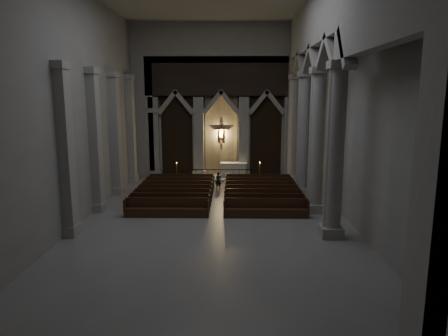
% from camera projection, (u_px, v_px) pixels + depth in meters
% --- Properties ---
extents(room, '(24.00, 24.10, 12.00)m').
position_uv_depth(room, '(215.00, 74.00, 19.93)').
color(room, gray).
rests_on(room, ground).
extents(sanctuary_wall, '(14.00, 0.77, 12.00)m').
position_uv_depth(sanctuary_wall, '(221.00, 94.00, 31.45)').
color(sanctuary_wall, '#A5A29A').
rests_on(sanctuary_wall, ground).
extents(right_arcade, '(1.00, 24.00, 12.00)m').
position_uv_depth(right_arcade, '(320.00, 70.00, 21.10)').
color(right_arcade, '#A5A29A').
rests_on(right_arcade, ground).
extents(left_pilasters, '(0.60, 13.00, 8.03)m').
position_uv_depth(left_pilasters, '(107.00, 139.00, 24.16)').
color(left_pilasters, '#A5A29A').
rests_on(left_pilasters, ground).
extents(sanctuary_step, '(8.50, 2.60, 0.15)m').
position_uv_depth(sanctuary_step, '(221.00, 178.00, 31.71)').
color(sanctuary_step, '#A5A29A').
rests_on(sanctuary_step, ground).
extents(altar, '(2.12, 0.85, 1.07)m').
position_uv_depth(altar, '(234.00, 169.00, 31.97)').
color(altar, beige).
rests_on(altar, sanctuary_step).
extents(altar_rail, '(4.89, 0.09, 0.96)m').
position_uv_depth(altar_rail, '(221.00, 173.00, 30.65)').
color(altar_rail, black).
rests_on(altar_rail, ground).
extents(candle_stand_left, '(0.25, 0.25, 1.49)m').
position_uv_depth(candle_stand_left, '(177.00, 176.00, 30.62)').
color(candle_stand_left, '#B67338').
rests_on(candle_stand_left, ground).
extents(candle_stand_right, '(0.27, 0.27, 1.59)m').
position_uv_depth(candle_stand_right, '(259.00, 177.00, 30.09)').
color(candle_stand_right, '#B67338').
rests_on(candle_stand_right, ground).
extents(pews, '(10.01, 7.21, 1.03)m').
position_uv_depth(pews, '(218.00, 196.00, 24.97)').
color(pews, black).
rests_on(pews, ground).
extents(worshipper, '(0.51, 0.40, 1.23)m').
position_uv_depth(worshipper, '(218.00, 181.00, 27.99)').
color(worshipper, black).
rests_on(worshipper, ground).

